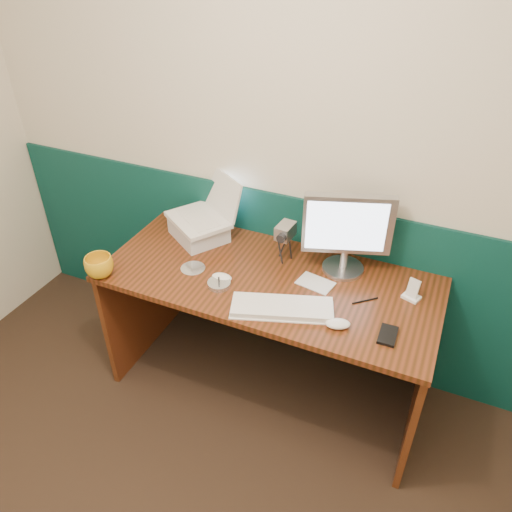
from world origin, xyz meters
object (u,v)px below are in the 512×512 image
at_px(mug, 99,266).
at_px(keyboard, 282,308).
at_px(monitor, 347,234).
at_px(camcorder, 285,244).
at_px(laptop, 196,199).
at_px(desk, 268,335).

bearing_deg(mug, keyboard, 7.35).
xyz_separation_m(monitor, camcorder, (-0.29, -0.03, -0.11)).
bearing_deg(camcorder, laptop, -175.70).
bearing_deg(keyboard, camcorder, 90.78).
xyz_separation_m(laptop, mug, (-0.26, -0.49, -0.17)).
height_order(laptop, keyboard, laptop).
bearing_deg(monitor, laptop, 163.03).
bearing_deg(keyboard, desk, 107.52).
distance_m(desk, keyboard, 0.46).
xyz_separation_m(desk, monitor, (0.30, 0.20, 0.58)).
height_order(desk, mug, mug).
xyz_separation_m(desk, laptop, (-0.48, 0.18, 0.60)).
bearing_deg(monitor, keyboard, -130.66).
distance_m(desk, monitor, 0.69).
bearing_deg(laptop, desk, 12.79).
bearing_deg(camcorder, mug, -142.23).
distance_m(laptop, monitor, 0.78).
relative_size(desk, laptop, 5.03).
bearing_deg(keyboard, laptop, 130.08).
bearing_deg(monitor, camcorder, 167.88).
xyz_separation_m(monitor, keyboard, (-0.16, -0.40, -0.19)).
height_order(desk, laptop, laptop).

